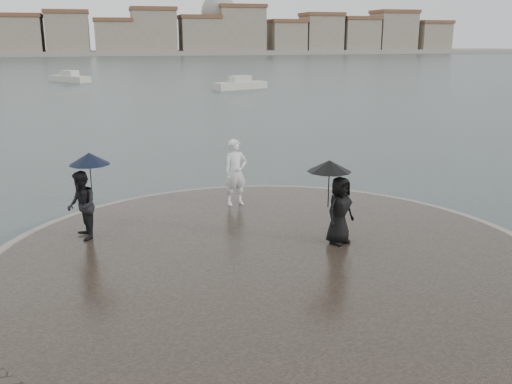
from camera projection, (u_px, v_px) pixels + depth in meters
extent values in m
plane|color=#2B3835|center=(330.00, 352.00, 9.29)|extent=(400.00, 400.00, 0.00)
cylinder|color=gray|center=(271.00, 264.00, 12.52)|extent=(12.50, 12.50, 0.32)
cylinder|color=#2D261E|center=(271.00, 263.00, 12.51)|extent=(11.90, 11.90, 0.36)
imported|color=white|center=(236.00, 172.00, 16.00)|extent=(0.76, 0.58, 1.87)
imported|color=black|center=(82.00, 206.00, 13.27)|extent=(0.77, 0.90, 1.63)
cylinder|color=black|center=(91.00, 182.00, 13.28)|extent=(0.02, 0.02, 0.90)
cone|color=black|center=(89.00, 159.00, 13.14)|extent=(0.95, 0.95, 0.28)
imported|color=black|center=(340.00, 210.00, 13.01)|extent=(0.91, 0.80, 1.58)
cylinder|color=black|center=(329.00, 188.00, 12.90)|extent=(0.02, 0.02, 0.90)
cone|color=black|center=(329.00, 166.00, 12.77)|extent=(1.01, 1.01, 0.26)
cube|color=gray|center=(115.00, 53.00, 161.26)|extent=(260.00, 20.00, 1.20)
cube|color=gray|center=(21.00, 37.00, 151.44)|extent=(11.00, 10.00, 10.00)
cube|color=brown|center=(19.00, 15.00, 149.99)|extent=(11.60, 10.60, 1.00)
cube|color=gray|center=(68.00, 35.00, 154.24)|extent=(11.00, 10.00, 11.00)
cube|color=brown|center=(66.00, 12.00, 152.66)|extent=(11.60, 10.60, 1.00)
cube|color=gray|center=(114.00, 39.00, 157.44)|extent=(10.00, 10.00, 9.00)
cube|color=brown|center=(113.00, 20.00, 156.13)|extent=(10.60, 10.60, 1.00)
cube|color=gray|center=(154.00, 33.00, 159.74)|extent=(12.00, 10.00, 12.00)
cube|color=brown|center=(153.00, 9.00, 158.03)|extent=(12.60, 10.60, 1.00)
cube|color=gray|center=(200.00, 37.00, 163.18)|extent=(11.00, 10.00, 10.00)
cube|color=brown|center=(199.00, 17.00, 161.73)|extent=(11.60, 10.60, 1.00)
cube|color=gray|center=(240.00, 32.00, 165.72)|extent=(13.00, 10.00, 13.00)
cube|color=brown|center=(240.00, 6.00, 163.88)|extent=(13.60, 10.60, 1.00)
cube|color=gray|center=(286.00, 39.00, 169.67)|extent=(10.00, 10.00, 9.00)
cube|color=brown|center=(286.00, 21.00, 168.35)|extent=(10.60, 10.60, 1.00)
cube|color=gray|center=(321.00, 35.00, 172.10)|extent=(11.00, 10.00, 11.00)
cube|color=brown|center=(322.00, 14.00, 170.52)|extent=(11.60, 10.60, 1.00)
cube|color=gray|center=(358.00, 37.00, 175.16)|extent=(11.00, 10.00, 10.00)
cube|color=brown|center=(358.00, 18.00, 173.72)|extent=(11.60, 10.60, 1.00)
cube|color=gray|center=(393.00, 34.00, 177.83)|extent=(12.00, 10.00, 12.00)
cube|color=brown|center=(395.00, 12.00, 176.12)|extent=(12.60, 10.60, 1.00)
cube|color=gray|center=(430.00, 39.00, 181.41)|extent=(10.00, 10.00, 9.00)
cube|color=brown|center=(431.00, 22.00, 180.09)|extent=(10.60, 10.60, 1.00)
sphere|color=gray|center=(219.00, 12.00, 164.67)|extent=(10.00, 10.00, 10.00)
cube|color=beige|center=(240.00, 87.00, 56.14)|extent=(5.71, 3.46, 0.90)
cube|color=beige|center=(240.00, 80.00, 55.99)|extent=(2.30, 1.84, 0.90)
cube|color=beige|center=(70.00, 80.00, 65.11)|extent=(4.80, 5.21, 0.90)
cube|color=beige|center=(69.00, 74.00, 64.96)|extent=(2.21, 2.30, 0.90)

